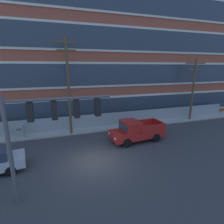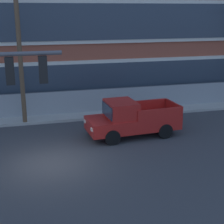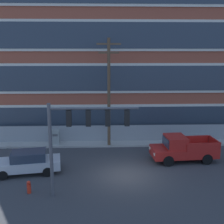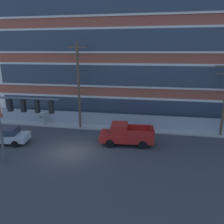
{
  "view_description": "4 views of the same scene",
  "coord_description": "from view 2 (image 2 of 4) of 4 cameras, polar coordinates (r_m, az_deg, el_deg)",
  "views": [
    {
      "loc": [
        -2.25,
        -11.15,
        6.7
      ],
      "look_at": [
        3.15,
        5.43,
        2.15
      ],
      "focal_mm": 28.0,
      "sensor_mm": 36.0,
      "label": 1
    },
    {
      "loc": [
        -0.82,
        -14.18,
        6.59
      ],
      "look_at": [
        3.21,
        1.54,
        1.72
      ],
      "focal_mm": 55.0,
      "sensor_mm": 36.0,
      "label": 2
    },
    {
      "loc": [
        -1.59,
        -17.63,
        8.32
      ],
      "look_at": [
        -0.84,
        3.79,
        3.59
      ],
      "focal_mm": 45.0,
      "sensor_mm": 36.0,
      "label": 3
    },
    {
      "loc": [
        6.57,
        -16.45,
        8.43
      ],
      "look_at": [
        2.71,
        5.36,
        2.27
      ],
      "focal_mm": 35.0,
      "sensor_mm": 36.0,
      "label": 4
    }
  ],
  "objects": [
    {
      "name": "chain_link_fence",
      "position": [
        22.54,
        -1.33,
        1.92
      ],
      "size": [
        31.33,
        0.06,
        1.65
      ],
      "color": "gray",
      "rests_on": "ground"
    },
    {
      "name": "utility_pole_near_corner",
      "position": [
        20.14,
        -15.25,
        11.77
      ],
      "size": [
        2.0,
        0.26,
        9.32
      ],
      "color": "brown",
      "rests_on": "ground"
    },
    {
      "name": "pickup_truck_red",
      "position": [
        18.39,
        3.18,
        -1.21
      ],
      "size": [
        5.11,
        2.35,
        1.99
      ],
      "color": "#AD1E19",
      "rests_on": "ground"
    },
    {
      "name": "sidewalk_building_side",
      "position": [
        21.94,
        -11.56,
        -0.91
      ],
      "size": [
        80.0,
        2.15,
        0.16
      ],
      "primitive_type": "cube",
      "color": "#9E9B93",
      "rests_on": "ground"
    },
    {
      "name": "ground_plane",
      "position": [
        15.66,
        -10.12,
        -8.46
      ],
      "size": [
        160.0,
        160.0,
        0.0
      ],
      "primitive_type": "plane",
      "color": "#38383A"
    }
  ]
}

